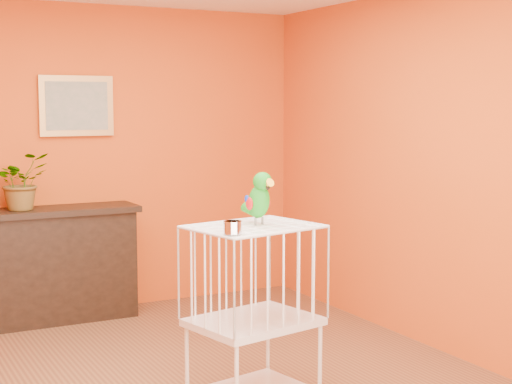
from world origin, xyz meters
TOP-DOWN VIEW (x-y plane):
  - room_shell at (0.00, 0.00)m, footprint 4.50×4.50m
  - console_cabinet at (-0.21, 2.03)m, footprint 1.25×0.45m
  - potted_plant at (-0.50, 2.03)m, footprint 0.53×0.56m
  - framed_picture at (0.00, 2.22)m, footprint 0.62×0.04m
  - birdcage at (0.34, -0.32)m, footprint 0.78×0.66m
  - feed_cup at (0.09, -0.55)m, footprint 0.10×0.10m
  - parrot at (0.39, -0.29)m, footprint 0.16×0.28m

SIDE VIEW (x-z plane):
  - console_cabinet at x=-0.21m, z-range 0.00..0.93m
  - birdcage at x=0.34m, z-range 0.02..1.09m
  - feed_cup at x=0.09m, z-range 1.07..1.14m
  - potted_plant at x=-0.50m, z-range 0.93..1.28m
  - parrot at x=0.39m, z-range 1.07..1.38m
  - room_shell at x=0.00m, z-range -0.67..3.83m
  - framed_picture at x=0.00m, z-range 1.50..2.00m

